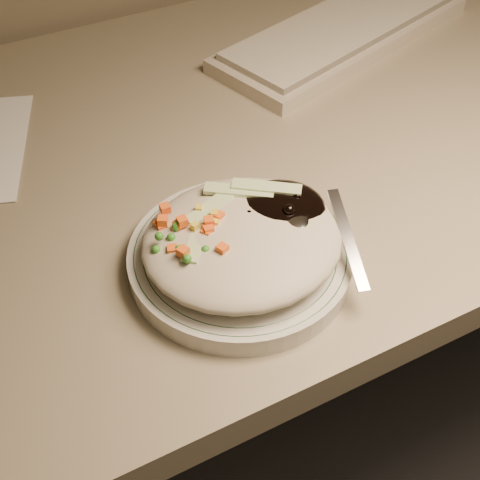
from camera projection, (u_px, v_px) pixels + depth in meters
name	position (u px, v px, depth m)	size (l,w,h in m)	color
desk	(231.00, 249.00, 0.95)	(1.40, 0.70, 0.74)	#80755C
plate	(240.00, 259.00, 0.65)	(0.22, 0.22, 0.02)	silver
plate_rim	(240.00, 252.00, 0.64)	(0.21, 0.21, 0.00)	#144723
meal	(244.00, 235.00, 0.63)	(0.21, 0.19, 0.05)	#AEA48D
keyboard	(343.00, 31.00, 0.97)	(0.44, 0.26, 0.03)	#B1A592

